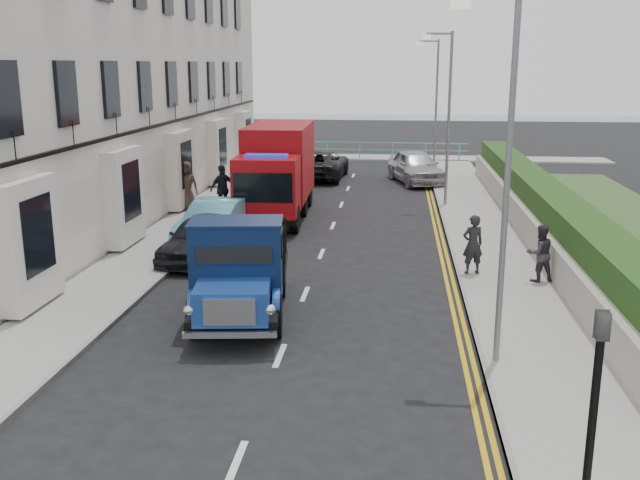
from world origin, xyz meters
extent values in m
plane|color=black|center=(0.00, 0.00, 0.00)|extent=(120.00, 120.00, 0.00)
cube|color=gray|center=(-5.20, 9.00, 0.06)|extent=(2.40, 38.00, 0.12)
cube|color=gray|center=(5.30, 9.00, 0.06)|extent=(2.60, 38.00, 0.12)
cube|color=gray|center=(0.00, 29.00, 0.06)|extent=(30.00, 2.50, 0.12)
plane|color=#4C5C67|center=(0.00, 60.00, 0.00)|extent=(120.00, 120.00, 0.00)
cube|color=silver|center=(-9.50, 13.00, 7.00)|extent=(6.00, 30.00, 14.00)
cube|color=black|center=(-6.35, 13.00, 3.60)|extent=(0.12, 28.00, 0.10)
cube|color=#B2AD9E|center=(6.60, 9.00, 0.55)|extent=(0.30, 28.00, 1.00)
cube|color=#1D3F14|center=(7.30, 9.00, 0.95)|extent=(1.20, 28.00, 1.70)
cube|color=#59B2A5|center=(0.00, 28.20, 1.08)|extent=(13.00, 0.08, 0.06)
cube|color=#59B2A5|center=(0.00, 28.20, 0.65)|extent=(13.00, 0.06, 0.05)
cylinder|color=slate|center=(4.30, -2.00, 3.50)|extent=(0.12, 0.12, 7.00)
cube|color=beige|center=(3.30, -2.00, 6.78)|extent=(0.35, 0.18, 0.18)
cylinder|color=slate|center=(4.30, 14.00, 3.50)|extent=(0.12, 0.12, 7.00)
cube|color=slate|center=(3.80, 14.00, 6.90)|extent=(1.00, 0.08, 0.08)
cube|color=beige|center=(3.30, 14.00, 6.78)|extent=(0.35, 0.18, 0.18)
cylinder|color=slate|center=(4.30, 24.00, 3.50)|extent=(0.12, 0.12, 7.00)
cube|color=slate|center=(3.80, 24.00, 6.90)|extent=(1.00, 0.08, 0.08)
cube|color=beige|center=(3.30, 24.00, 6.78)|extent=(0.35, 0.18, 0.18)
cylinder|color=black|center=(4.60, -7.50, 1.50)|extent=(0.10, 0.10, 3.00)
imported|color=black|center=(4.60, -7.50, 2.60)|extent=(0.16, 0.20, 1.00)
cylinder|color=black|center=(-1.98, -1.21, 0.48)|extent=(0.38, 0.98, 0.95)
cylinder|color=black|center=(-0.25, -0.98, 0.48)|extent=(0.38, 0.98, 0.95)
cylinder|color=black|center=(-2.34, 1.55, 0.48)|extent=(0.38, 0.98, 0.95)
cylinder|color=black|center=(-0.60, 1.77, 0.48)|extent=(0.38, 0.98, 0.95)
cube|color=black|center=(-1.29, 0.28, 0.61)|extent=(2.48, 4.96, 0.18)
cube|color=#1C4297|center=(-1.06, -1.54, 0.97)|extent=(1.69, 1.48, 0.71)
cube|color=silver|center=(-0.97, -2.20, 0.97)|extent=(1.04, 0.21, 0.55)
cube|color=#0C1D44|center=(-1.20, -0.41, 1.54)|extent=(2.12, 1.43, 1.74)
cube|color=black|center=(-1.45, 1.46, 0.84)|extent=(2.42, 3.02, 0.12)
cylinder|color=black|center=(-3.15, 8.64, 0.50)|extent=(0.32, 1.01, 1.01)
cylinder|color=black|center=(-1.23, 8.70, 0.50)|extent=(0.32, 1.01, 1.01)
cylinder|color=black|center=(-3.23, 11.48, 0.50)|extent=(0.32, 1.01, 1.01)
cylinder|color=black|center=(-1.31, 11.53, 0.50)|extent=(0.32, 1.01, 1.01)
cylinder|color=black|center=(-3.28, 13.49, 0.50)|extent=(0.32, 1.01, 1.01)
cylinder|color=black|center=(-1.36, 13.54, 0.50)|extent=(0.32, 1.01, 1.01)
cube|color=black|center=(-2.25, 11.05, 0.69)|extent=(2.28, 6.46, 0.23)
cube|color=#A10B0F|center=(-2.19, 8.67, 1.65)|extent=(2.24, 1.80, 2.01)
cube|color=black|center=(-2.16, 7.83, 1.74)|extent=(2.01, 0.13, 1.01)
cube|color=maroon|center=(-2.28, 12.05, 2.10)|extent=(2.42, 4.82, 2.74)
imported|color=black|center=(-3.53, 4.98, 0.68)|extent=(2.11, 4.16, 1.36)
imported|color=#60B6CF|center=(-3.60, 7.00, 0.71)|extent=(1.96, 4.46, 1.43)
imported|color=#A5A4A9|center=(-2.60, 15.70, 0.66)|extent=(2.04, 4.62, 1.32)
imported|color=black|center=(-1.61, 20.93, 0.73)|extent=(2.68, 5.36, 1.46)
imported|color=#A5A5AA|center=(3.22, 20.00, 0.81)|extent=(3.16, 5.11, 1.62)
imported|color=black|center=(4.40, 3.97, 0.95)|extent=(0.70, 0.57, 1.65)
imported|color=#352D37|center=(6.10, 3.43, 0.89)|extent=(0.89, 0.79, 1.54)
imported|color=black|center=(-4.40, 11.33, 1.05)|extent=(1.11, 1.08, 1.86)
imported|color=#383128|center=(-6.00, 11.78, 1.08)|extent=(1.03, 0.76, 1.93)
camera|label=1|loc=(2.26, -15.31, 5.78)|focal=40.00mm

